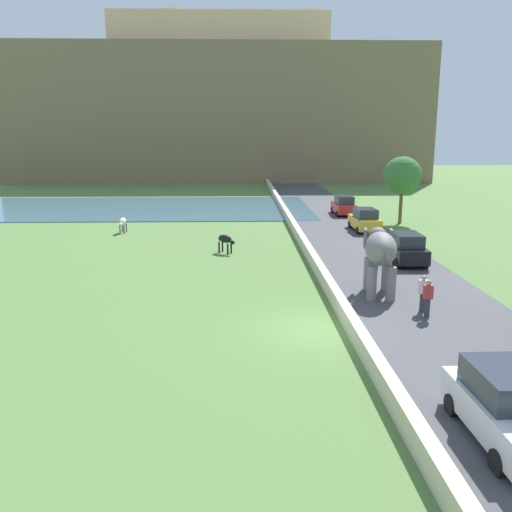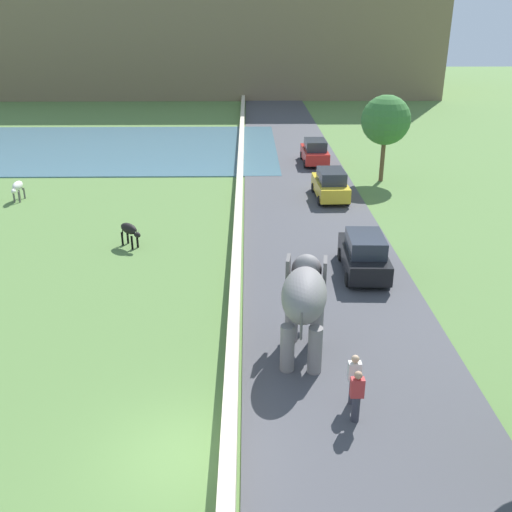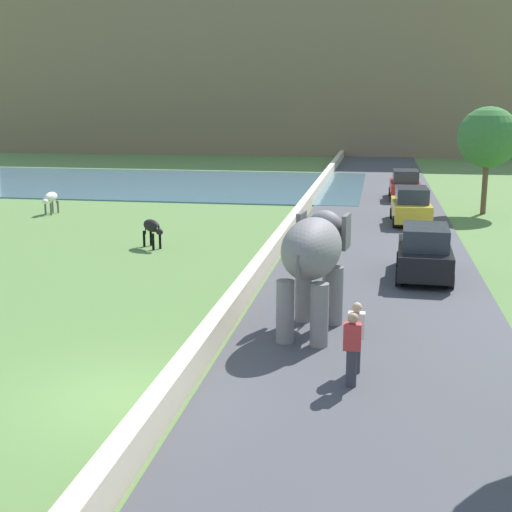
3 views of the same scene
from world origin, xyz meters
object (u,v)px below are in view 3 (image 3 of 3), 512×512
object	(u,v)px
car_yellow	(411,206)
cow_white	(51,198)
person_beside_elephant	(356,337)
cow_black	(152,227)
person_trailing	(352,349)
car_red	(405,185)
car_black	(424,252)
elephant	(314,254)

from	to	relation	value
car_yellow	cow_white	distance (m)	18.34
person_beside_elephant	cow_black	xyz separation A→B (m)	(-8.48, 12.03, -0.04)
person_trailing	car_red	bearing A→B (deg)	86.00
car_black	cow_black	distance (m)	10.91
person_beside_elephant	person_trailing	size ratio (longest dim) A/B	1.00
person_beside_elephant	elephant	bearing A→B (deg)	113.42
person_trailing	car_red	xyz separation A→B (m)	(2.00, 28.65, 0.03)
cow_white	elephant	bearing A→B (deg)	-47.54
person_trailing	cow_black	xyz separation A→B (m)	(-8.43, 12.79, -0.04)
person_trailing	elephant	bearing A→B (deg)	107.84
elephant	car_black	world-z (taller)	elephant
person_beside_elephant	car_black	bearing A→B (deg)	77.55
cow_white	car_black	bearing A→B (deg)	-29.86
car_black	cow_white	world-z (taller)	car_black
person_trailing	car_red	distance (m)	28.72
person_beside_elephant	car_black	size ratio (longest dim) A/B	0.40
elephant	car_yellow	world-z (taller)	elephant
car_yellow	car_red	bearing A→B (deg)	90.01
cow_black	elephant	bearing A→B (deg)	-51.90
car_yellow	elephant	bearing A→B (deg)	-100.60
car_red	cow_white	xyz separation A→B (m)	(-18.34, -8.55, -0.06)
elephant	car_yellow	distance (m)	16.99
car_black	cow_black	size ratio (longest dim) A/B	3.28
elephant	person_trailing	world-z (taller)	elephant
car_black	person_beside_elephant	bearing A→B (deg)	-102.45
person_beside_elephant	car_red	bearing A→B (deg)	86.01
person_trailing	car_black	bearing A→B (deg)	78.19
person_trailing	cow_black	bearing A→B (deg)	123.38
car_red	cow_black	distance (m)	18.99
cow_black	person_beside_elephant	bearing A→B (deg)	-54.81
elephant	car_yellow	bearing A→B (deg)	79.40
cow_white	car_red	bearing A→B (deg)	25.00
elephant	cow_black	bearing A→B (deg)	128.10
elephant	cow_black	size ratio (longest dim) A/B	2.88
car_red	cow_black	xyz separation A→B (m)	(-10.43, -15.86, -0.06)
person_trailing	car_red	size ratio (longest dim) A/B	0.41
elephant	person_beside_elephant	bearing A→B (deg)	-66.58
person_beside_elephant	person_trailing	distance (m)	0.76
person_beside_elephant	cow_white	size ratio (longest dim) A/B	1.17
person_beside_elephant	cow_white	xyz separation A→B (m)	(-16.39, 19.34, -0.04)
cow_white	person_trailing	bearing A→B (deg)	-50.90
car_red	cow_white	distance (m)	20.24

